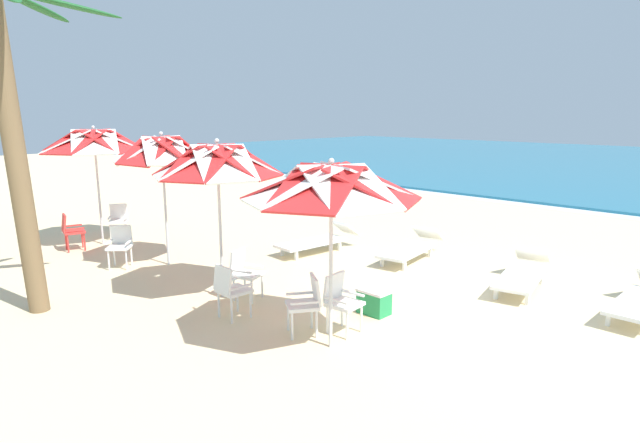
# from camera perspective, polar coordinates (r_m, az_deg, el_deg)

# --- Properties ---
(ground_plane) EXTENTS (80.00, 80.00, 0.00)m
(ground_plane) POSITION_cam_1_polar(r_m,az_deg,el_deg) (9.26, 15.67, -8.59)
(ground_plane) COLOR beige
(surf_foam) EXTENTS (80.00, 0.70, 0.01)m
(surf_foam) POSITION_cam_1_polar(r_m,az_deg,el_deg) (18.60, 30.91, 0.36)
(surf_foam) COLOR white
(surf_foam) RESTS_ON ground
(beach_umbrella_0) EXTENTS (2.37, 2.37, 2.59)m
(beach_umbrella_0) POSITION_cam_1_polar(r_m,az_deg,el_deg) (6.75, 1.23, 4.05)
(beach_umbrella_0) COLOR silver
(beach_umbrella_0) RESTS_ON ground
(plastic_chair_0) EXTENTS (0.62, 0.63, 0.87)m
(plastic_chair_0) POSITION_cam_1_polar(r_m,az_deg,el_deg) (7.61, -1.45, -8.65)
(plastic_chair_0) COLOR white
(plastic_chair_0) RESTS_ON ground
(plastic_chair_1) EXTENTS (0.50, 0.48, 0.87)m
(plastic_chair_1) POSITION_cam_1_polar(r_m,az_deg,el_deg) (7.69, 2.28, -8.44)
(plastic_chair_1) COLOR white
(plastic_chair_1) RESTS_ON ground
(beach_umbrella_1) EXTENTS (2.20, 2.20, 2.74)m
(beach_umbrella_1) POSITION_cam_1_polar(r_m,az_deg,el_deg) (8.89, -11.07, 6.35)
(beach_umbrella_1) COLOR silver
(beach_umbrella_1) RESTS_ON ground
(plastic_chair_2) EXTENTS (0.46, 0.48, 0.87)m
(plastic_chair_2) POSITION_cam_1_polar(r_m,az_deg,el_deg) (8.26, -9.73, -7.15)
(plastic_chair_2) COLOR white
(plastic_chair_2) RESTS_ON ground
(plastic_chair_3) EXTENTS (0.59, 0.57, 0.87)m
(plastic_chair_3) POSITION_cam_1_polar(r_m,az_deg,el_deg) (9.09, -8.24, -5.33)
(plastic_chair_3) COLOR white
(plastic_chair_3) RESTS_ON ground
(beach_umbrella_2) EXTENTS (2.00, 2.00, 2.78)m
(beach_umbrella_2) POSITION_cam_1_polar(r_m,az_deg,el_deg) (11.16, -16.81, 7.30)
(beach_umbrella_2) COLOR silver
(beach_umbrella_2) RESTS_ON ground
(plastic_chair_4) EXTENTS (0.63, 0.63, 0.87)m
(plastic_chair_4) POSITION_cam_1_polar(r_m,az_deg,el_deg) (11.58, -20.90, -2.26)
(plastic_chair_4) COLOR white
(plastic_chair_4) RESTS_ON ground
(beach_umbrella_3) EXTENTS (2.50, 2.50, 2.85)m
(beach_umbrella_3) POSITION_cam_1_polar(r_m,az_deg,el_deg) (13.52, -23.33, 7.96)
(beach_umbrella_3) COLOR silver
(beach_umbrella_3) RESTS_ON ground
(plastic_chair_5) EXTENTS (0.63, 0.61, 0.87)m
(plastic_chair_5) POSITION_cam_1_polar(r_m,az_deg,el_deg) (14.28, -21.06, 0.27)
(plastic_chair_5) COLOR white
(plastic_chair_5) RESTS_ON ground
(plastic_chair_6) EXTENTS (0.53, 0.56, 0.87)m
(plastic_chair_6) POSITION_cam_1_polar(r_m,az_deg,el_deg) (13.40, -25.46, -0.80)
(plastic_chair_6) COLOR red
(plastic_chair_6) RESTS_ON ground
(sun_lounger_1) EXTENTS (1.06, 2.23, 0.62)m
(sun_lounger_1) POSITION_cam_1_polar(r_m,az_deg,el_deg) (10.28, 21.17, -5.26)
(sun_lounger_1) COLOR white
(sun_lounger_1) RESTS_ON ground
(sun_lounger_2) EXTENTS (0.94, 2.21, 0.62)m
(sun_lounger_2) POSITION_cam_1_polar(r_m,az_deg,el_deg) (11.58, 9.92, -2.75)
(sun_lounger_2) COLOR white
(sun_lounger_2) RESTS_ON ground
(sun_lounger_3) EXTENTS (0.82, 2.19, 0.62)m
(sun_lounger_3) POSITION_cam_1_polar(r_m,az_deg,el_deg) (12.05, -0.18, -1.99)
(sun_lounger_3) COLOR white
(sun_lounger_3) RESTS_ON ground
(palm_tree_1) EXTENTS (3.38, 3.23, 4.93)m
(palm_tree_1) POSITION_cam_1_polar(r_m,az_deg,el_deg) (9.21, -30.73, 9.78)
(palm_tree_1) COLOR brown
(palm_tree_1) RESTS_ON ground
(cooler_box) EXTENTS (0.50, 0.34, 0.40)m
(cooler_box) POSITION_cam_1_polar(r_m,az_deg,el_deg) (8.49, 5.89, -8.64)
(cooler_box) COLOR #238C4C
(cooler_box) RESTS_ON ground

